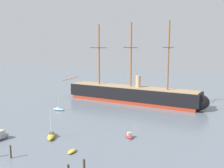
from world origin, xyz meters
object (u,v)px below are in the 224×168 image
tall_ship (131,94)px  motorboat_mid_right (129,136)px  sailboat_near_centre (51,136)px  mooring_piling_right_pair (11,152)px  sailboat_alongside_bow (58,109)px  dinghy_foreground_right (72,151)px  mooring_piling_nearest (84,167)px

tall_ship → motorboat_mid_right: 35.72m
tall_ship → sailboat_near_centre: bearing=-96.8°
motorboat_mid_right → mooring_piling_right_pair: bearing=-132.5°
motorboat_mid_right → sailboat_alongside_bow: 31.56m
motorboat_mid_right → sailboat_alongside_bow: (-28.10, 14.36, -0.01)m
dinghy_foreground_right → mooring_piling_right_pair: size_ratio=0.99×
motorboat_mid_right → mooring_piling_right_pair: (-16.11, -17.56, 0.74)m
sailboat_near_centre → sailboat_alongside_bow: 24.41m
sailboat_near_centre → sailboat_alongside_bow: size_ratio=1.23×
mooring_piling_nearest → mooring_piling_right_pair: (-14.61, -0.05, -0.00)m
mooring_piling_right_pair → motorboat_mid_right: bearing=47.5°
mooring_piling_nearest → mooring_piling_right_pair: 14.61m
motorboat_mid_right → mooring_piling_nearest: mooring_piling_nearest is taller
tall_ship → mooring_piling_right_pair: 51.85m
tall_ship → motorboat_mid_right: size_ratio=18.84×
sailboat_near_centre → motorboat_mid_right: sailboat_near_centre is taller
dinghy_foreground_right → sailboat_near_centre: (-8.18, 4.96, 0.25)m
sailboat_near_centre → mooring_piling_right_pair: sailboat_near_centre is taller
sailboat_near_centre → sailboat_alongside_bow: bearing=121.0°
sailboat_alongside_bow → mooring_piling_nearest: bearing=-50.2°
dinghy_foreground_right → sailboat_alongside_bow: size_ratio=0.46×
dinghy_foreground_right → mooring_piling_right_pair: 10.69m
motorboat_mid_right → mooring_piling_nearest: (-1.50, -17.51, 0.74)m
sailboat_near_centre → tall_ship: bearing=83.2°
dinghy_foreground_right → sailboat_near_centre: 9.57m
dinghy_foreground_right → sailboat_near_centre: size_ratio=0.37×
mooring_piling_right_pair → dinghy_foreground_right: bearing=34.6°
tall_ship → sailboat_alongside_bow: bearing=-131.6°
dinghy_foreground_right → mooring_piling_nearest: (5.84, -6.00, 0.91)m
dinghy_foreground_right → motorboat_mid_right: 13.66m
motorboat_mid_right → mooring_piling_right_pair: 23.84m
sailboat_alongside_bow → mooring_piling_right_pair: (11.99, -31.93, 0.75)m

